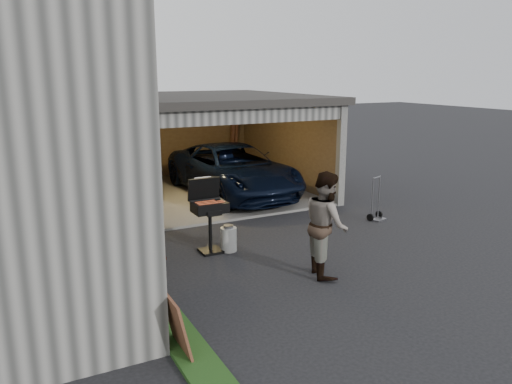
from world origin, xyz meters
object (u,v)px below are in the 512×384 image
bbq_grill (209,210)px  plywood_panel (176,325)px  woman (151,236)px  hand_truck (377,212)px  man (326,224)px  propane_tank (229,239)px  minivan (233,172)px

bbq_grill → plywood_panel: bearing=-118.6°
woman → hand_truck: 6.17m
man → plywood_panel: man is taller
woman → man: man is taller
man → bbq_grill: size_ratio=1.26×
woman → plywood_panel: size_ratio=2.18×
woman → propane_tank: 2.22m
minivan → hand_truck: size_ratio=4.79×
propane_tank → hand_truck: hand_truck is taller
minivan → propane_tank: bearing=-117.7°
propane_tank → hand_truck: (4.13, 0.34, -0.04)m
plywood_panel → woman: bearing=82.0°
woman → bbq_grill: bearing=116.5°
man → plywood_panel: 3.49m
propane_tank → bbq_grill: bearing=158.0°
plywood_panel → bbq_grill: bearing=61.4°
man → hand_truck: size_ratio=1.73×
man → hand_truck: 3.85m
bbq_grill → man: bearing=-55.1°
plywood_panel → minivan: bearing=60.3°
man → bbq_grill: 2.45m
man → bbq_grill: bearing=52.0°
woman → hand_truck: bearing=91.4°
bbq_grill → hand_truck: size_ratio=1.37×
minivan → man: man is taller
woman → minivan: bearing=131.8°
propane_tank → woman: bearing=-150.9°
minivan → hand_truck: bearing=-63.1°
woman → bbq_grill: woman is taller
minivan → bbq_grill: 4.69m
hand_truck → propane_tank: bearing=166.8°
man → plywood_panel: size_ratio=2.25×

